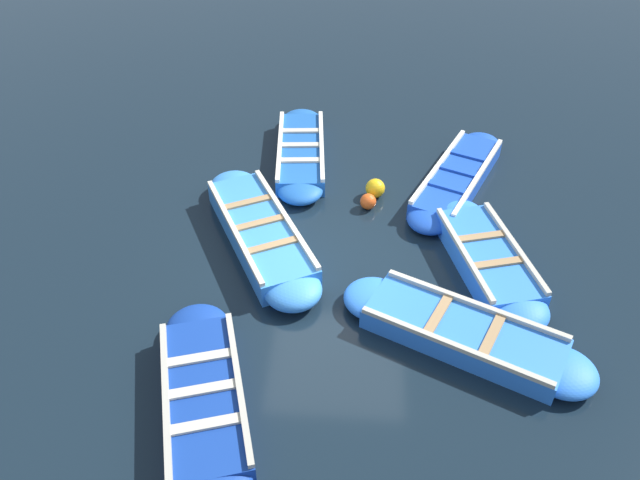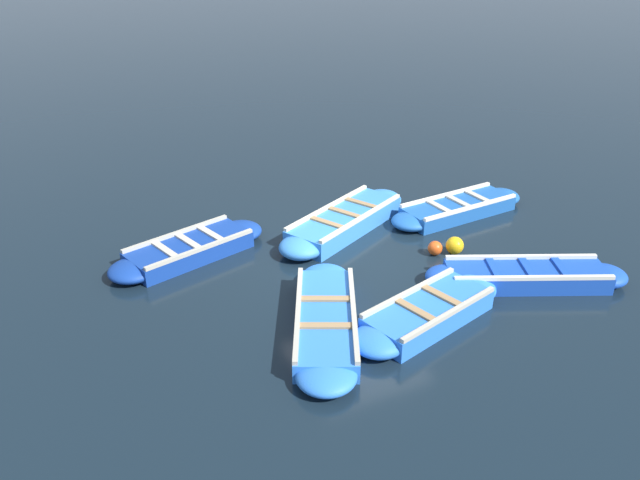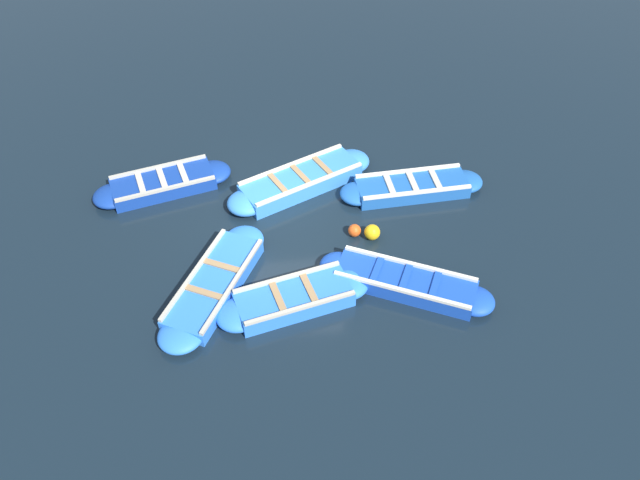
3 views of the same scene
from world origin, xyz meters
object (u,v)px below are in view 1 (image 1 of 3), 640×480
Objects in this scene: boat_bow_out at (204,398)px; boat_broadside at (487,259)px; buoy_orange_near at (368,202)px; boat_alongside at (463,333)px; boat_far_corner at (457,178)px; buoy_yellow_far at (375,188)px; boat_near_quay at (301,152)px; boat_mid_row at (260,233)px.

boat_broadside is at bearing -53.18° from boat_bow_out.
boat_alongside is at bearing -156.43° from buoy_orange_near.
boat_far_corner is 1.61m from buoy_yellow_far.
buoy_orange_near is (1.48, 1.91, -0.04)m from boat_broadside.
boat_near_quay reaches higher than buoy_orange_near.
buoy_yellow_far is (4.81, -2.16, 0.01)m from boat_bow_out.
buoy_orange_near is at bearing 52.13° from boat_broadside.
boat_near_quay and boat_alongside have the same top height.
buoy_orange_near is (4.43, -2.03, -0.02)m from boat_bow_out.
boat_far_corner reaches higher than boat_near_quay.
buoy_orange_near is at bearing 116.47° from boat_far_corner.
boat_broadside is 9.28× the size of buoy_yellow_far.
boat_mid_row is 1.17× the size of boat_broadside.
boat_mid_row is 3.73m from boat_alongside.
boat_alongside is 3.38m from buoy_orange_near.
boat_near_quay is at bearing 40.70° from buoy_orange_near.
buoy_orange_near is at bearing -58.75° from boat_mid_row.
boat_bow_out is 6.05m from boat_near_quay.
boat_far_corner reaches higher than boat_alongside.
boat_alongside is at bearing 175.35° from boat_far_corner.
boat_near_quay is 5.40m from boat_alongside.
buoy_yellow_far is (3.48, 1.22, 0.02)m from boat_alongside.
boat_far_corner is 6.43m from boat_bow_out.
boat_bow_out is 0.94× the size of boat_alongside.
boat_mid_row reaches higher than boat_alongside.
boat_alongside is 10.32× the size of buoy_yellow_far.
boat_near_quay reaches higher than buoy_yellow_far.
buoy_yellow_far reaches higher than buoy_orange_near.
boat_bow_out is (-5.26, 3.70, 0.00)m from boat_far_corner.
boat_far_corner is 1.00× the size of boat_alongside.
boat_far_corner reaches higher than buoy_orange_near.
boat_bow_out reaches higher than boat_near_quay.
boat_far_corner is 12.66× the size of buoy_orange_near.
boat_alongside is 1.11× the size of boat_broadside.
boat_far_corner is at bearing -61.00° from boat_mid_row.
boat_broadside is at bearing -96.09° from boat_mid_row.
boat_broadside is (-2.31, -0.24, 0.01)m from boat_far_corner.
buoy_yellow_far is (-1.20, -1.49, 0.02)m from boat_near_quay.
boat_alongside is (-4.67, -2.71, -0.00)m from boat_near_quay.
boat_far_corner is 2.33m from boat_broadside.
boat_bow_out is at bearing 155.84° from buoy_yellow_far.
boat_alongside is at bearing -122.55° from boat_mid_row.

